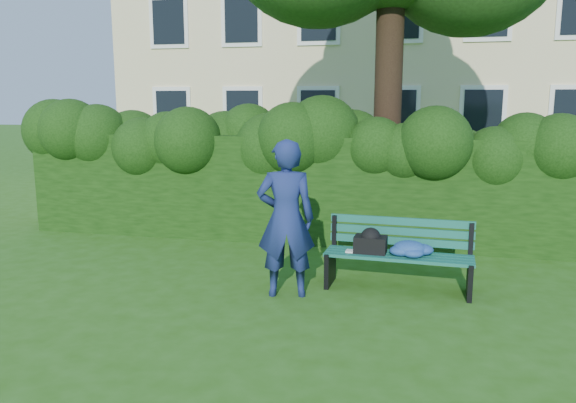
# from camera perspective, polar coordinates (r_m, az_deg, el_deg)

# --- Properties ---
(ground) EXTENTS (80.00, 80.00, 0.00)m
(ground) POSITION_cam_1_polar(r_m,az_deg,el_deg) (7.76, -0.99, -7.70)
(ground) COLOR #2B5A12
(ground) RESTS_ON ground
(hedge) EXTENTS (10.00, 1.00, 1.80)m
(hedge) POSITION_cam_1_polar(r_m,az_deg,el_deg) (9.64, 2.11, 1.37)
(hedge) COLOR black
(hedge) RESTS_ON ground
(park_bench) EXTENTS (1.88, 0.66, 0.89)m
(park_bench) POSITION_cam_1_polar(r_m,az_deg,el_deg) (7.30, 10.97, -4.99)
(park_bench) COLOR #105046
(park_bench) RESTS_ON ground
(man_reading) EXTENTS (0.80, 0.61, 1.94)m
(man_reading) POSITION_cam_1_polar(r_m,az_deg,el_deg) (6.83, -0.22, -1.76)
(man_reading) COLOR navy
(man_reading) RESTS_ON ground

